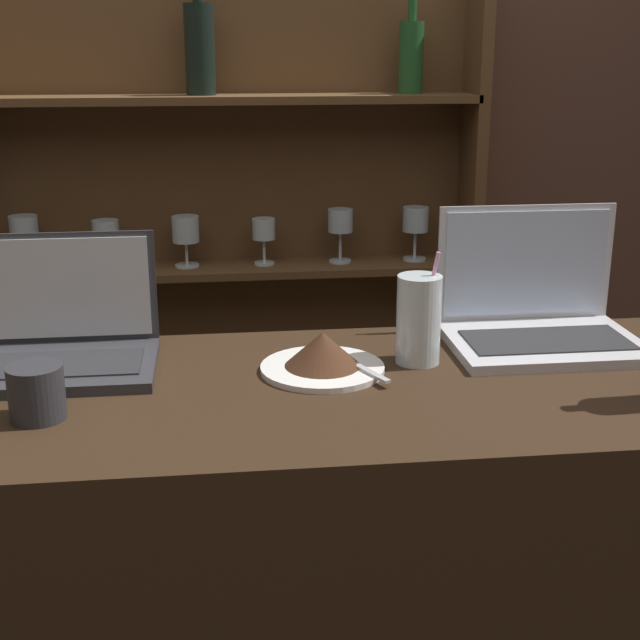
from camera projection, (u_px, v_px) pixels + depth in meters
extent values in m
cube|color=#4C3328|center=(238.00, 114.00, 2.35)|extent=(7.00, 0.06, 2.70)
cube|color=brown|center=(465.00, 293.00, 2.45)|extent=(0.03, 0.18, 1.74)
cube|color=brown|center=(226.00, 293.00, 2.45)|extent=(1.33, 0.02, 1.74)
cube|color=brown|center=(231.00, 421.00, 2.48)|extent=(1.29, 0.18, 0.02)
cube|color=brown|center=(226.00, 269.00, 2.34)|extent=(1.29, 0.18, 0.02)
cube|color=brown|center=(221.00, 99.00, 2.21)|extent=(1.29, 0.18, 0.02)
cylinder|color=silver|center=(28.00, 270.00, 2.28)|extent=(0.06, 0.06, 0.01)
cylinder|color=silver|center=(26.00, 255.00, 2.27)|extent=(0.01, 0.01, 0.07)
cylinder|color=silver|center=(24.00, 228.00, 2.25)|extent=(0.07, 0.07, 0.06)
cylinder|color=silver|center=(108.00, 268.00, 2.31)|extent=(0.06, 0.06, 0.01)
cylinder|color=silver|center=(107.00, 254.00, 2.30)|extent=(0.01, 0.01, 0.07)
cylinder|color=silver|center=(106.00, 231.00, 2.28)|extent=(0.07, 0.07, 0.05)
cylinder|color=silver|center=(187.00, 265.00, 2.33)|extent=(0.06, 0.06, 0.01)
cylinder|color=silver|center=(187.00, 253.00, 2.32)|extent=(0.01, 0.01, 0.06)
cylinder|color=silver|center=(185.00, 229.00, 2.30)|extent=(0.07, 0.07, 0.07)
cylinder|color=silver|center=(264.00, 263.00, 2.35)|extent=(0.05, 0.05, 0.01)
cylinder|color=silver|center=(264.00, 251.00, 2.34)|extent=(0.01, 0.01, 0.06)
cylinder|color=silver|center=(264.00, 229.00, 2.32)|extent=(0.06, 0.06, 0.05)
cylinder|color=silver|center=(340.00, 261.00, 2.38)|extent=(0.06, 0.06, 0.01)
cylinder|color=silver|center=(340.00, 246.00, 2.36)|extent=(0.01, 0.01, 0.08)
cylinder|color=silver|center=(340.00, 220.00, 2.34)|extent=(0.07, 0.07, 0.06)
cylinder|color=silver|center=(414.00, 259.00, 2.40)|extent=(0.06, 0.06, 0.01)
cylinder|color=silver|center=(415.00, 245.00, 2.39)|extent=(0.01, 0.01, 0.07)
cylinder|color=silver|center=(416.00, 219.00, 2.37)|extent=(0.07, 0.07, 0.06)
cylinder|color=black|center=(200.00, 50.00, 2.17)|extent=(0.07, 0.07, 0.22)
cylinder|color=#1E4C23|center=(411.00, 58.00, 2.24)|extent=(0.06, 0.06, 0.18)
cylinder|color=#1E4C23|center=(412.00, 9.00, 2.21)|extent=(0.02, 0.02, 0.06)
cube|color=#333338|center=(65.00, 367.00, 1.47)|extent=(0.30, 0.23, 0.02)
cube|color=#28282B|center=(63.00, 364.00, 1.45)|extent=(0.25, 0.12, 0.00)
cube|color=#333338|center=(69.00, 288.00, 1.54)|extent=(0.30, 0.00, 0.19)
cube|color=silver|center=(69.00, 288.00, 1.54)|extent=(0.27, 0.01, 0.18)
cube|color=silver|center=(544.00, 343.00, 1.58)|extent=(0.34, 0.25, 0.02)
cube|color=#28282B|center=(547.00, 340.00, 1.57)|extent=(0.29, 0.14, 0.00)
cube|color=silver|center=(525.00, 263.00, 1.67)|extent=(0.34, 0.00, 0.22)
cube|color=silver|center=(526.00, 263.00, 1.66)|extent=(0.31, 0.01, 0.20)
cylinder|color=white|center=(322.00, 368.00, 1.47)|extent=(0.21, 0.21, 0.01)
cone|color=#422616|center=(322.00, 349.00, 1.46)|extent=(0.13, 0.13, 0.06)
cube|color=#B7B7BC|center=(358.00, 366.00, 1.46)|extent=(0.08, 0.16, 0.00)
cylinder|color=silver|center=(419.00, 320.00, 1.50)|extent=(0.08, 0.08, 0.15)
cylinder|color=#EA9EC6|center=(427.00, 308.00, 1.49)|extent=(0.04, 0.01, 0.19)
cylinder|color=#2D2D33|center=(36.00, 393.00, 1.28)|extent=(0.08, 0.08, 0.08)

